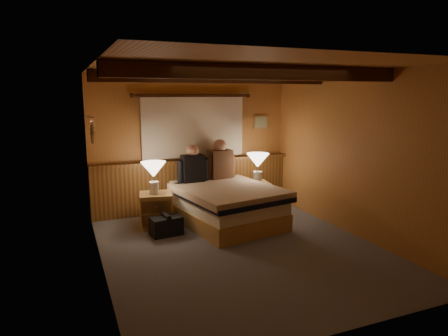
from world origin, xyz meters
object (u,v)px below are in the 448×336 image
duffel_bag (166,226)px  person_right (220,162)px  person_left (193,166)px  nightstand_left (156,210)px  bed (226,204)px  nightstand_right (254,197)px  lamp_left (154,171)px  lamp_right (258,162)px

duffel_bag → person_right: bearing=27.6°
person_left → nightstand_left: bearing=-160.6°
bed → nightstand_left: 1.12m
bed → duffel_bag: bed is taller
nightstand_right → person_right: person_right is taller
nightstand_right → duffel_bag: size_ratio=1.13×
nightstand_left → duffel_bag: size_ratio=1.17×
nightstand_left → lamp_left: size_ratio=1.13×
nightstand_left → person_right: bearing=28.2°
bed → lamp_right: size_ratio=3.91×
duffel_bag → lamp_right: bearing=9.6°
lamp_left → lamp_right: size_ratio=0.98×
bed → nightstand_left: (-1.08, 0.27, -0.05)m
nightstand_right → bed: bearing=-143.1°
person_left → person_right: 0.54m
nightstand_left → nightstand_right: nightstand_right is taller
lamp_right → person_left: bearing=170.5°
nightstand_left → person_left: 0.97m
bed → person_left: person_left is taller
bed → lamp_left: lamp_left is taller
nightstand_left → duffel_bag: (0.05, -0.43, -0.13)m
duffel_bag → nightstand_left: bearing=90.3°
nightstand_left → lamp_left: bearing=-139.3°
bed → person_left: 0.87m
bed → person_right: size_ratio=2.82×
bed → person_left: size_ratio=3.06×
bed → duffel_bag: size_ratio=4.14×
nightstand_right → person_left: size_ratio=0.84×
nightstand_right → person_right: size_ratio=0.77×
lamp_right → duffel_bag: lamp_right is taller
nightstand_left → person_left: size_ratio=0.87×
lamp_right → duffel_bag: (-1.78, -0.52, -0.76)m
bed → lamp_right: 1.02m
lamp_left → person_right: 1.32m
lamp_right → nightstand_left: bearing=-177.0°
lamp_right → bed: bearing=-154.1°
lamp_left → person_left: person_left is taller
person_right → duffel_bag: 1.62m
nightstand_left → person_right: (1.24, 0.38, 0.63)m
bed → person_right: person_right is taller
nightstand_left → lamp_left: 0.63m
nightstand_left → person_right: size_ratio=0.80×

